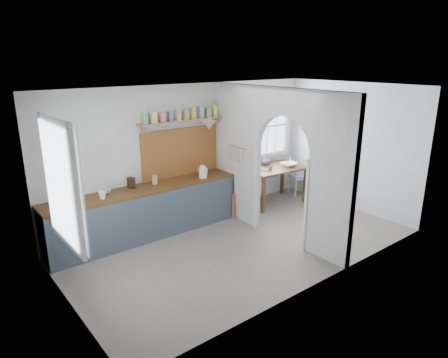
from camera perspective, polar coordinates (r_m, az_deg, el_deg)
floor at (r=6.93m, az=2.73°, el=-9.19°), size 5.80×3.20×0.01m
ceiling at (r=6.24m, az=3.07°, el=12.78°), size 5.80×3.20×0.01m
walls at (r=6.46m, az=2.89°, el=1.21°), size 5.81×3.21×2.60m
partition at (r=6.93m, az=6.96°, el=3.48°), size 0.12×3.20×2.60m
kitchen_window at (r=5.03m, az=-22.48°, el=-0.56°), size 0.10×1.16×1.50m
nook_window at (r=8.71m, az=5.09°, el=7.30°), size 1.76×0.10×1.30m
counter at (r=7.18m, az=-11.15°, el=-4.57°), size 3.50×0.60×0.90m
sink at (r=6.57m, az=-21.35°, el=-3.48°), size 0.40×0.40×0.02m
backsplash at (r=7.56m, az=-6.19°, el=3.85°), size 1.65×0.03×0.90m
shelf at (r=7.37m, az=-5.99°, el=8.75°), size 1.75×0.20×0.21m
pendant_lamp at (r=7.31m, az=-2.14°, el=7.72°), size 0.26×0.26×0.16m
utensil_rail at (r=7.48m, az=1.88°, el=4.58°), size 0.02×0.50×0.02m
dining_table at (r=8.73m, az=7.09°, el=-0.86°), size 1.35×0.96×0.80m
chair_left at (r=8.02m, az=2.36°, el=-1.92°), size 0.43×0.43×0.92m
chair_right at (r=9.39m, az=10.71°, el=0.43°), size 0.50×0.50×0.86m
kettle at (r=7.43m, az=-3.06°, el=1.05°), size 0.21×0.18×0.24m
mug_a at (r=6.62m, az=-16.97°, el=-2.25°), size 0.15×0.15×0.12m
mug_b at (r=6.87m, az=-16.38°, el=-1.56°), size 0.15×0.15×0.11m
knife_block at (r=7.02m, az=-13.13°, el=-0.53°), size 0.11×0.14×0.19m
jar at (r=7.18m, az=-9.87°, el=-0.06°), size 0.10×0.10×0.16m
towel_magenta at (r=7.85m, az=1.28°, el=-3.77°), size 0.02×0.03×0.50m
towel_orange at (r=7.84m, az=1.40°, el=-3.99°), size 0.02×0.03×0.48m
bowl at (r=8.72m, az=9.22°, el=2.05°), size 0.33×0.33×0.08m
table_cup at (r=8.38m, az=6.64°, el=1.60°), size 0.12×0.12×0.09m
plate at (r=8.36m, az=5.86°, el=1.31°), size 0.25×0.25×0.02m
vase at (r=8.76m, az=6.04°, el=2.65°), size 0.24×0.24×0.20m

